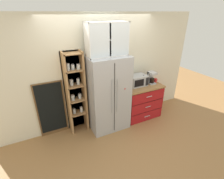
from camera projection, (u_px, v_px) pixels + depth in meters
ground_plane at (109, 126)px, 4.07m from camera, size 10.70×10.70×0.00m
wall_back_cream at (101, 72)px, 3.85m from camera, size 5.00×0.10×2.55m
refrigerator at (108, 94)px, 3.72m from camera, size 0.88×0.66×1.73m
pantry_shelf_column at (75, 92)px, 3.60m from camera, size 0.44×0.31×1.85m
counter_cabinet at (141, 101)px, 4.30m from camera, size 0.98×0.63×0.89m
microwave at (138, 80)px, 4.05m from camera, size 0.44×0.33×0.26m
coffee_maker at (151, 77)px, 4.16m from camera, size 0.17×0.20×0.31m
mug_red at (156, 80)px, 4.27m from camera, size 0.11×0.07×0.10m
mug_cream at (142, 83)px, 4.10m from camera, size 0.12×0.08×0.08m
bottle_amber at (128, 84)px, 3.89m from camera, size 0.07×0.07×0.24m
bottle_cobalt at (143, 81)px, 4.05m from camera, size 0.07×0.07×0.26m
upper_cabinet at (106, 39)px, 3.26m from camera, size 0.84×0.32×0.65m
chalkboard_menu at (51, 109)px, 3.57m from camera, size 0.60×0.04×1.26m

